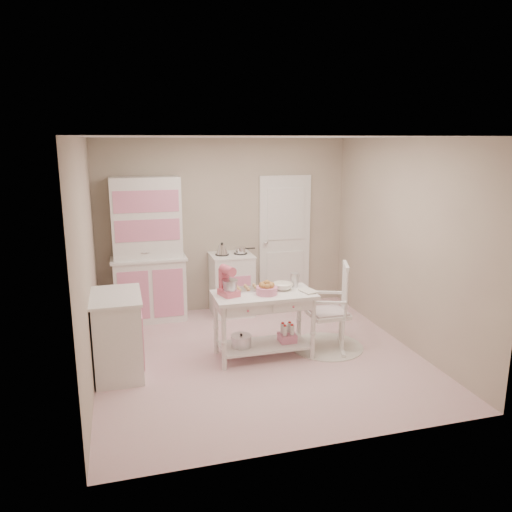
{
  "coord_description": "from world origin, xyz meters",
  "views": [
    {
      "loc": [
        -1.54,
        -5.42,
        2.57
      ],
      "look_at": [
        0.1,
        0.5,
        1.14
      ],
      "focal_mm": 35.0,
      "sensor_mm": 36.0,
      "label": 1
    }
  ],
  "objects_px": {
    "rocking_chair": "(328,306)",
    "stand_mixer": "(229,281)",
    "base_cabinet": "(118,335)",
    "bread_basket": "(267,291)",
    "stove": "(232,284)",
    "work_table": "(264,325)",
    "hutch": "(148,250)"
  },
  "relations": [
    {
      "from": "hutch",
      "to": "stove",
      "type": "xyz_separation_m",
      "value": [
        1.2,
        -0.05,
        -0.58
      ]
    },
    {
      "from": "work_table",
      "to": "bread_basket",
      "type": "relative_size",
      "value": 4.8
    },
    {
      "from": "base_cabinet",
      "to": "work_table",
      "type": "relative_size",
      "value": 0.77
    },
    {
      "from": "stove",
      "to": "stand_mixer",
      "type": "relative_size",
      "value": 2.71
    },
    {
      "from": "rocking_chair",
      "to": "stand_mixer",
      "type": "bearing_deg",
      "value": -159.3
    },
    {
      "from": "stove",
      "to": "work_table",
      "type": "bearing_deg",
      "value": -88.98
    },
    {
      "from": "base_cabinet",
      "to": "bread_basket",
      "type": "bearing_deg",
      "value": -1.68
    },
    {
      "from": "stove",
      "to": "base_cabinet",
      "type": "relative_size",
      "value": 1.0
    },
    {
      "from": "work_table",
      "to": "bread_basket",
      "type": "distance_m",
      "value": 0.45
    },
    {
      "from": "base_cabinet",
      "to": "rocking_chair",
      "type": "bearing_deg",
      "value": 1.0
    },
    {
      "from": "rocking_chair",
      "to": "work_table",
      "type": "bearing_deg",
      "value": -157.41
    },
    {
      "from": "stand_mixer",
      "to": "bread_basket",
      "type": "relative_size",
      "value": 1.36
    },
    {
      "from": "stove",
      "to": "bread_basket",
      "type": "height_order",
      "value": "stove"
    },
    {
      "from": "hutch",
      "to": "work_table",
      "type": "distance_m",
      "value": 2.16
    },
    {
      "from": "base_cabinet",
      "to": "hutch",
      "type": "bearing_deg",
      "value": 74.48
    },
    {
      "from": "hutch",
      "to": "work_table",
      "type": "xyz_separation_m",
      "value": [
        1.23,
        -1.66,
        -0.64
      ]
    },
    {
      "from": "stove",
      "to": "work_table",
      "type": "distance_m",
      "value": 1.61
    },
    {
      "from": "hutch",
      "to": "rocking_chair",
      "type": "xyz_separation_m",
      "value": [
        2.08,
        -1.62,
        -0.49
      ]
    },
    {
      "from": "base_cabinet",
      "to": "work_table",
      "type": "height_order",
      "value": "base_cabinet"
    },
    {
      "from": "hutch",
      "to": "bread_basket",
      "type": "relative_size",
      "value": 8.32
    },
    {
      "from": "base_cabinet",
      "to": "bread_basket",
      "type": "distance_m",
      "value": 1.75
    },
    {
      "from": "stove",
      "to": "work_table",
      "type": "relative_size",
      "value": 0.77
    },
    {
      "from": "stove",
      "to": "rocking_chair",
      "type": "distance_m",
      "value": 1.8
    },
    {
      "from": "work_table",
      "to": "stand_mixer",
      "type": "xyz_separation_m",
      "value": [
        -0.42,
        0.02,
        0.57
      ]
    },
    {
      "from": "stove",
      "to": "stand_mixer",
      "type": "height_order",
      "value": "stand_mixer"
    },
    {
      "from": "hutch",
      "to": "bread_basket",
      "type": "xyz_separation_m",
      "value": [
        1.25,
        -1.71,
        -0.19
      ]
    },
    {
      "from": "hutch",
      "to": "work_table",
      "type": "relative_size",
      "value": 1.73
    },
    {
      "from": "base_cabinet",
      "to": "stand_mixer",
      "type": "bearing_deg",
      "value": 0.9
    },
    {
      "from": "work_table",
      "to": "stand_mixer",
      "type": "bearing_deg",
      "value": 177.27
    },
    {
      "from": "hutch",
      "to": "rocking_chair",
      "type": "bearing_deg",
      "value": -37.86
    },
    {
      "from": "hutch",
      "to": "stand_mixer",
      "type": "xyz_separation_m",
      "value": [
        0.81,
        -1.64,
        -0.07
      ]
    },
    {
      "from": "hutch",
      "to": "bread_basket",
      "type": "height_order",
      "value": "hutch"
    }
  ]
}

